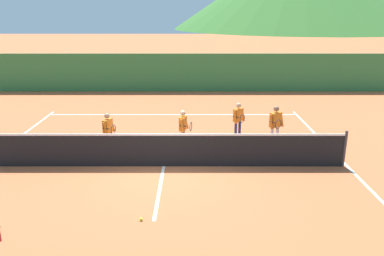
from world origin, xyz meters
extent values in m
plane|color=#BC6038|center=(0.00, 0.00, 0.00)|extent=(120.00, 120.00, 0.00)
cube|color=white|center=(0.00, 5.48, 0.00)|extent=(10.41, 0.08, 0.01)
cube|color=white|center=(5.20, 0.00, 0.00)|extent=(0.08, 11.89, 0.01)
cube|color=white|center=(0.00, 0.00, 0.00)|extent=(0.08, 5.82, 0.01)
cylinder|color=#333338|center=(5.07, 0.00, 0.53)|extent=(0.08, 0.08, 1.05)
cube|color=black|center=(0.00, 0.00, 0.46)|extent=(10.05, 0.02, 0.92)
cube|color=white|center=(0.00, 0.00, 0.95)|extent=(10.05, 0.03, 0.06)
cylinder|color=black|center=(-1.76, 1.31, 0.31)|extent=(0.09, 0.09, 0.61)
cylinder|color=black|center=(-1.82, 1.09, 0.31)|extent=(0.09, 0.09, 0.61)
cube|color=orange|center=(-1.79, 1.20, 0.83)|extent=(0.26, 0.40, 0.43)
sphere|color=tan|center=(-1.79, 1.20, 1.15)|extent=(0.17, 0.17, 0.17)
cylinder|color=orange|center=(-1.68, 1.39, 0.80)|extent=(0.18, 0.11, 0.42)
cylinder|color=orange|center=(-1.82, 0.99, 0.80)|extent=(0.14, 0.10, 0.42)
torus|color=#262628|center=(-1.56, 0.92, 0.81)|extent=(0.10, 0.29, 0.29)
cylinder|color=black|center=(-1.80, 0.99, 0.81)|extent=(0.22, 0.09, 0.03)
cylinder|color=silver|center=(0.54, 1.55, 0.31)|extent=(0.09, 0.09, 0.62)
cylinder|color=silver|center=(0.49, 1.32, 0.31)|extent=(0.09, 0.09, 0.62)
cube|color=orange|center=(0.52, 1.44, 0.84)|extent=(0.25, 0.40, 0.44)
sphere|color=#DBAD84|center=(0.52, 1.44, 1.17)|extent=(0.17, 0.17, 0.17)
cylinder|color=orange|center=(0.61, 1.63, 0.82)|extent=(0.18, 0.10, 0.43)
cylinder|color=orange|center=(0.50, 1.22, 0.81)|extent=(0.14, 0.09, 0.43)
torus|color=#262628|center=(0.76, 1.16, 0.82)|extent=(0.08, 0.29, 0.29)
cylinder|color=black|center=(0.52, 1.22, 0.82)|extent=(0.22, 0.07, 0.03)
cylinder|color=navy|center=(2.44, 2.50, 0.31)|extent=(0.09, 0.09, 0.62)
cylinder|color=navy|center=(2.28, 2.32, 0.31)|extent=(0.09, 0.09, 0.62)
cube|color=orange|center=(2.36, 2.41, 0.84)|extent=(0.37, 0.40, 0.44)
sphere|color=#DBAD84|center=(2.36, 2.41, 1.17)|extent=(0.17, 0.17, 0.17)
cylinder|color=orange|center=(2.54, 2.54, 0.82)|extent=(0.17, 0.16, 0.43)
cylinder|color=orange|center=(2.25, 2.23, 0.81)|extent=(0.14, 0.13, 0.43)
torus|color=#262628|center=(2.45, 2.06, 0.82)|extent=(0.20, 0.24, 0.29)
cylinder|color=black|center=(2.27, 2.21, 0.82)|extent=(0.19, 0.16, 0.03)
cylinder|color=silver|center=(3.56, 1.73, 0.33)|extent=(0.10, 0.10, 0.66)
cylinder|color=silver|center=(3.36, 1.58, 0.33)|extent=(0.10, 0.10, 0.66)
cube|color=orange|center=(3.46, 1.65, 0.90)|extent=(0.43, 0.39, 0.47)
sphere|color=#996B4C|center=(3.46, 1.65, 1.25)|extent=(0.18, 0.18, 0.18)
cylinder|color=orange|center=(3.68, 1.75, 0.87)|extent=(0.17, 0.19, 0.46)
cylinder|color=orange|center=(3.30, 1.49, 0.87)|extent=(0.14, 0.15, 0.46)
torus|color=#262628|center=(3.46, 1.28, 0.86)|extent=(0.25, 0.19, 0.29)
cylinder|color=black|center=(3.31, 1.47, 0.86)|extent=(0.16, 0.19, 0.03)
sphere|color=yellow|center=(-0.27, -2.89, 0.03)|extent=(0.07, 0.07, 0.07)
cube|color=#33753D|center=(0.00, 10.25, 1.01)|extent=(22.90, 0.08, 2.02)
camera|label=1|loc=(0.80, -9.90, 4.25)|focal=35.45mm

